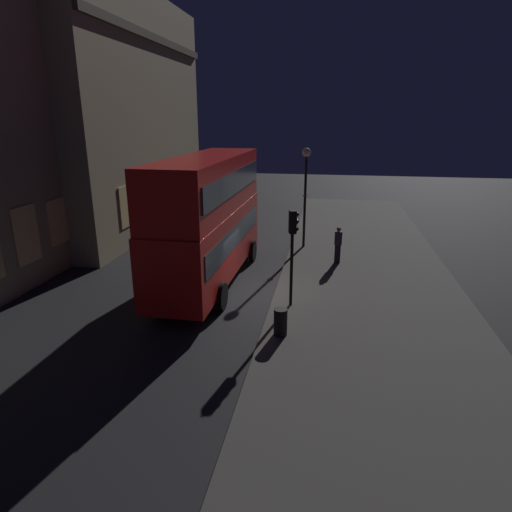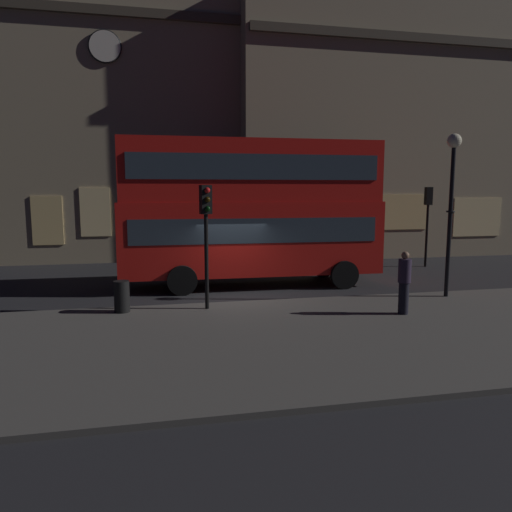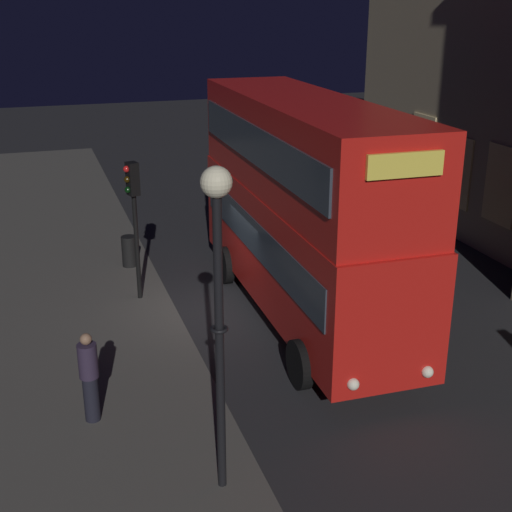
{
  "view_description": "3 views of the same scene",
  "coord_description": "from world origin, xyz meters",
  "px_view_note": "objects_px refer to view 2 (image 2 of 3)",
  "views": [
    {
      "loc": [
        -16.83,
        -2.95,
        7.1
      ],
      "look_at": [
        -0.4,
        -0.15,
        1.78
      ],
      "focal_mm": 30.86,
      "sensor_mm": 36.0,
      "label": 1
    },
    {
      "loc": [
        -2.64,
        -15.77,
        3.65
      ],
      "look_at": [
        0.97,
        1.33,
        1.28
      ],
      "focal_mm": 33.49,
      "sensor_mm": 36.0,
      "label": 2
    },
    {
      "loc": [
        16.14,
        -4.04,
        7.69
      ],
      "look_at": [
        -0.32,
        1.38,
        1.27
      ],
      "focal_mm": 48.77,
      "sensor_mm": 36.0,
      "label": 3
    }
  ],
  "objects_px": {
    "double_decker_bus": "(251,206)",
    "litter_bin": "(122,296)",
    "traffic_light_far_side": "(428,210)",
    "pedestrian": "(404,282)",
    "street_lamp": "(452,182)",
    "traffic_light_near_kerb": "(206,220)"
  },
  "relations": [
    {
      "from": "double_decker_bus",
      "to": "litter_bin",
      "type": "bearing_deg",
      "value": -140.34
    },
    {
      "from": "traffic_light_far_side",
      "to": "traffic_light_near_kerb",
      "type": "bearing_deg",
      "value": 33.86
    },
    {
      "from": "traffic_light_far_side",
      "to": "pedestrian",
      "type": "relative_size",
      "value": 2.11
    },
    {
      "from": "double_decker_bus",
      "to": "litter_bin",
      "type": "distance_m",
      "value": 6.42
    },
    {
      "from": "traffic_light_near_kerb",
      "to": "litter_bin",
      "type": "height_order",
      "value": "traffic_light_near_kerb"
    },
    {
      "from": "traffic_light_near_kerb",
      "to": "pedestrian",
      "type": "bearing_deg",
      "value": -32.92
    },
    {
      "from": "traffic_light_far_side",
      "to": "pedestrian",
      "type": "bearing_deg",
      "value": 58.63
    },
    {
      "from": "traffic_light_far_side",
      "to": "pedestrian",
      "type": "xyz_separation_m",
      "value": [
        -5.88,
        -8.51,
        -1.71
      ]
    },
    {
      "from": "double_decker_bus",
      "to": "traffic_light_far_side",
      "type": "distance_m",
      "value": 9.7
    },
    {
      "from": "double_decker_bus",
      "to": "traffic_light_far_side",
      "type": "height_order",
      "value": "double_decker_bus"
    },
    {
      "from": "traffic_light_far_side",
      "to": "litter_bin",
      "type": "height_order",
      "value": "traffic_light_far_side"
    },
    {
      "from": "street_lamp",
      "to": "traffic_light_far_side",
      "type": "bearing_deg",
      "value": 63.86
    },
    {
      "from": "traffic_light_far_side",
      "to": "pedestrian",
      "type": "height_order",
      "value": "traffic_light_far_side"
    },
    {
      "from": "street_lamp",
      "to": "double_decker_bus",
      "type": "bearing_deg",
      "value": 147.9
    },
    {
      "from": "street_lamp",
      "to": "pedestrian",
      "type": "distance_m",
      "value": 4.3
    },
    {
      "from": "traffic_light_near_kerb",
      "to": "pedestrian",
      "type": "relative_size",
      "value": 2.03
    },
    {
      "from": "double_decker_bus",
      "to": "pedestrian",
      "type": "height_order",
      "value": "double_decker_bus"
    },
    {
      "from": "pedestrian",
      "to": "litter_bin",
      "type": "distance_m",
      "value": 8.24
    },
    {
      "from": "pedestrian",
      "to": "litter_bin",
      "type": "xyz_separation_m",
      "value": [
        -8.0,
        1.91,
        -0.48
      ]
    },
    {
      "from": "traffic_light_far_side",
      "to": "litter_bin",
      "type": "xyz_separation_m",
      "value": [
        -13.88,
        -6.6,
        -2.19
      ]
    },
    {
      "from": "street_lamp",
      "to": "litter_bin",
      "type": "bearing_deg",
      "value": 179.63
    },
    {
      "from": "double_decker_bus",
      "to": "traffic_light_near_kerb",
      "type": "distance_m",
      "value": 4.37
    }
  ]
}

